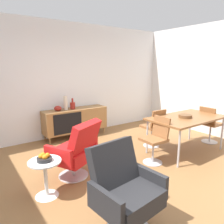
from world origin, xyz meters
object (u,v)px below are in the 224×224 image
object	(u,v)px
vase_ceramic_small	(73,105)
side_table_round	(46,174)
dining_chair_far_end	(210,123)
armchair_black_shell	(124,188)
vase_cobalt	(66,103)
dining_table	(187,119)
dining_chair_back_left	(154,126)
vase_sculptural_dark	(58,108)
lounge_chair_red	(76,150)
fruit_bowl	(44,158)
sideboard	(75,120)
wooden_bowl_on_table	(185,116)
dining_chair_near_window	(156,138)

from	to	relation	value
vase_ceramic_small	side_table_round	bearing A→B (deg)	-123.90
dining_chair_far_end	armchair_black_shell	size ratio (longest dim) A/B	0.90
vase_cobalt	dining_table	xyz separation A→B (m)	(1.69, -2.19, -0.19)
dining_table	armchair_black_shell	world-z (taller)	armchair_black_shell
dining_chair_back_left	dining_chair_far_end	distance (m)	1.36
vase_sculptural_dark	lounge_chair_red	size ratio (longest dim) A/B	0.19
vase_cobalt	vase_ceramic_small	bearing A→B (deg)	-0.00
armchair_black_shell	fruit_bowl	distance (m)	1.18
vase_sculptural_dark	dining_chair_far_end	world-z (taller)	dining_chair_far_end
armchair_black_shell	lounge_chair_red	bearing A→B (deg)	87.73
vase_cobalt	fruit_bowl	distance (m)	2.42
dining_table	side_table_round	bearing A→B (deg)	177.65
sideboard	side_table_round	size ratio (longest dim) A/B	3.08
side_table_round	vase_ceramic_small	bearing A→B (deg)	56.10
fruit_bowl	lounge_chair_red	bearing A→B (deg)	21.73
dining_chair_back_left	dining_table	bearing A→B (deg)	-57.76
sideboard	wooden_bowl_on_table	distance (m)	2.61
side_table_round	sideboard	bearing A→B (deg)	54.94
armchair_black_shell	dining_chair_far_end	bearing A→B (deg)	16.01
dining_table	fruit_bowl	size ratio (longest dim) A/B	8.00
dining_table	fruit_bowl	bearing A→B (deg)	177.64
dining_chair_back_left	side_table_round	world-z (taller)	dining_chair_back_left
lounge_chair_red	side_table_round	world-z (taller)	lounge_chair_red
dining_chair_back_left	fruit_bowl	world-z (taller)	dining_chair_back_left
armchair_black_shell	side_table_round	size ratio (longest dim) A/B	1.82
vase_cobalt	side_table_round	xyz separation A→B (m)	(-1.21, -2.07, -0.57)
dining_table	vase_cobalt	bearing A→B (deg)	127.56
dining_table	dining_chair_far_end	distance (m)	0.92
vase_ceramic_small	dining_chair_far_end	size ratio (longest dim) A/B	0.31
dining_chair_far_end	vase_ceramic_small	bearing A→B (deg)	137.54
armchair_black_shell	vase_sculptural_dark	bearing A→B (deg)	81.01
armchair_black_shell	side_table_round	world-z (taller)	armchair_black_shell
dining_table	dining_chair_near_window	xyz separation A→B (m)	(-0.89, -0.00, -0.23)
sideboard	fruit_bowl	bearing A→B (deg)	-125.08
sideboard	vase_cobalt	xyz separation A→B (m)	(-0.24, 0.00, 0.45)
vase_sculptural_dark	dining_table	xyz separation A→B (m)	(1.88, -2.19, -0.08)
vase_sculptural_dark	wooden_bowl_on_table	xyz separation A→B (m)	(1.81, -2.21, -0.01)
dining_chair_back_left	dining_chair_near_window	xyz separation A→B (m)	(-0.54, -0.56, 0.00)
vase_ceramic_small	wooden_bowl_on_table	distance (m)	2.63
dining_chair_back_left	vase_ceramic_small	bearing A→B (deg)	125.23
lounge_chair_red	side_table_round	distance (m)	0.63
dining_chair_back_left	side_table_round	distance (m)	2.59
side_table_round	fruit_bowl	world-z (taller)	fruit_bowl
wooden_bowl_on_table	dining_chair_far_end	world-z (taller)	dining_chair_far_end
vase_sculptural_dark	dining_chair_back_left	world-z (taller)	dining_chair_back_left
vase_sculptural_dark	vase_ceramic_small	world-z (taller)	vase_ceramic_small
vase_sculptural_dark	dining_chair_near_window	xyz separation A→B (m)	(1.00, -2.19, -0.31)
dining_chair_back_left	dining_chair_far_end	world-z (taller)	same
fruit_bowl	vase_sculptural_dark	bearing A→B (deg)	63.91
dining_chair_back_left	dining_chair_far_end	xyz separation A→B (m)	(1.24, -0.56, 0.00)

